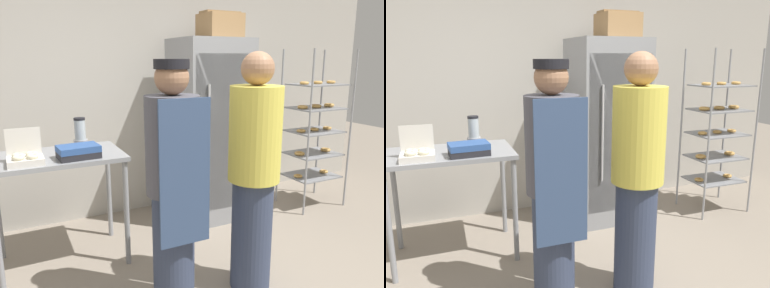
# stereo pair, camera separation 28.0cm
# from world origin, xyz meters

# --- Properties ---
(back_wall) EXTENTS (6.40, 0.12, 2.80)m
(back_wall) POSITION_xyz_m (0.00, 2.22, 1.40)
(back_wall) COLOR #B7B2A8
(back_wall) RESTS_ON ground_plane
(refrigerator) EXTENTS (0.71, 0.69, 1.88)m
(refrigerator) POSITION_xyz_m (0.59, 1.66, 0.94)
(refrigerator) COLOR gray
(refrigerator) RESTS_ON ground_plane
(baking_rack) EXTENTS (0.64, 0.49, 1.79)m
(baking_rack) POSITION_xyz_m (1.82, 1.40, 0.89)
(baking_rack) COLOR #93969B
(baking_rack) RESTS_ON ground_plane
(prep_counter) EXTENTS (1.03, 0.65, 0.93)m
(prep_counter) POSITION_xyz_m (-0.99, 1.35, 0.81)
(prep_counter) COLOR gray
(prep_counter) RESTS_ON ground_plane
(donut_box) EXTENTS (0.25, 0.21, 0.25)m
(donut_box) POSITION_xyz_m (-1.22, 1.17, 0.98)
(donut_box) COLOR silver
(donut_box) RESTS_ON prep_counter
(blender_pitcher) EXTENTS (0.12, 0.12, 0.27)m
(blender_pitcher) POSITION_xyz_m (-0.77, 1.46, 1.05)
(blender_pitcher) COLOR #99999E
(blender_pitcher) RESTS_ON prep_counter
(binder_stack) EXTENTS (0.32, 0.24, 0.10)m
(binder_stack) POSITION_xyz_m (-0.84, 1.18, 0.98)
(binder_stack) COLOR #232328
(binder_stack) RESTS_ON prep_counter
(cardboard_storage_box) EXTENTS (0.38, 0.35, 0.26)m
(cardboard_storage_box) POSITION_xyz_m (0.69, 1.64, 2.01)
(cardboard_storage_box) COLOR #A87F51
(cardboard_storage_box) RESTS_ON refrigerator
(person_baker) EXTENTS (0.36, 0.37, 1.68)m
(person_baker) POSITION_xyz_m (-0.37, 0.43, 0.88)
(person_baker) COLOR #333D56
(person_baker) RESTS_ON ground_plane
(person_customer) EXTENTS (0.37, 0.37, 1.73)m
(person_customer) POSITION_xyz_m (0.22, 0.35, 0.88)
(person_customer) COLOR #333D56
(person_customer) RESTS_ON ground_plane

